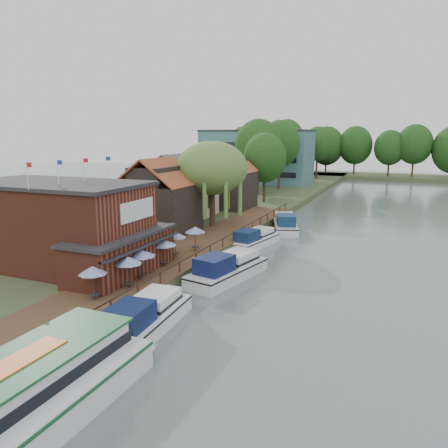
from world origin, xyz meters
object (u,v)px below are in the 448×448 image
at_px(hotel_block, 257,156).
at_px(cottage_b, 178,185).
at_px(umbrella_5, 195,239).
at_px(swan, 151,348).
at_px(cottage_a, 159,196).
at_px(umbrella_1, 128,272).
at_px(cruiser_2, 254,237).
at_px(cottage_c, 229,180).
at_px(umbrella_4, 175,244).
at_px(umbrella_2, 140,264).
at_px(willow, 212,184).
at_px(umbrella_0, 93,283).
at_px(cruiser_3, 285,221).
at_px(umbrella_3, 163,253).
at_px(cruiser_0, 145,313).
at_px(tour_boat, 4,409).
at_px(pub, 75,226).
at_px(cruiser_1, 228,265).

height_order(hotel_block, cottage_b, hotel_block).
xyz_separation_m(umbrella_5, swan, (5.69, -17.05, -2.07)).
relative_size(cottage_a, umbrella_1, 3.62).
distance_m(cruiser_2, swan, 25.07).
bearing_deg(cottage_c, umbrella_4, -77.62).
xyz_separation_m(hotel_block, umbrella_2, (14.69, -71.60, -4.86)).
relative_size(umbrella_4, umbrella_5, 1.00).
distance_m(willow, umbrella_2, 21.21).
xyz_separation_m(umbrella_0, swan, (6.31, -2.91, -2.07)).
xyz_separation_m(umbrella_1, cruiser_2, (3.15, 19.14, -1.23)).
distance_m(cottage_c, umbrella_1, 37.46).
relative_size(cruiser_2, swan, 20.18).
distance_m(cottage_c, umbrella_5, 26.50).
bearing_deg(umbrella_4, cruiser_3, 75.84).
xyz_separation_m(umbrella_3, umbrella_5, (0.26, 5.56, 0.00)).
height_order(cruiser_0, tour_boat, tour_boat).
height_order(cruiser_2, tour_boat, tour_boat).
distance_m(pub, cottage_b, 25.33).
bearing_deg(cruiser_0, willow, 101.47).
height_order(cottage_a, umbrella_1, cottage_a).
bearing_deg(willow, umbrella_1, -81.14).
distance_m(umbrella_5, cruiser_2, 8.65).
bearing_deg(umbrella_0, tour_boat, -66.13).
xyz_separation_m(hotel_block, swan, (20.55, -79.48, -6.93)).
bearing_deg(umbrella_1, cruiser_1, 58.30).
relative_size(hotel_block, cottage_b, 2.65).
xyz_separation_m(umbrella_3, tour_boat, (4.84, -20.32, -0.64)).
distance_m(cottage_a, cruiser_0, 24.68).
height_order(umbrella_1, tour_boat, umbrella_1).
height_order(cottage_c, umbrella_0, cottage_c).
distance_m(umbrella_0, umbrella_3, 8.58).
bearing_deg(umbrella_3, hotel_block, 102.12).
bearing_deg(cottage_c, umbrella_5, -74.90).
height_order(pub, cottage_c, cottage_c).
bearing_deg(cruiser_3, willow, -161.96).
bearing_deg(cruiser_0, swan, -54.41).
height_order(umbrella_0, cruiser_3, umbrella_0).
xyz_separation_m(cottage_b, umbrella_0, (10.24, -30.56, -2.96)).
distance_m(umbrella_0, umbrella_2, 4.99).
height_order(umbrella_4, cruiser_0, umbrella_4).
relative_size(cottage_b, umbrella_2, 3.91).
bearing_deg(umbrella_4, willow, 100.71).
relative_size(umbrella_2, umbrella_4, 1.03).
distance_m(hotel_block, cruiser_0, 79.78).
distance_m(pub, cottage_a, 15.05).
bearing_deg(tour_boat, willow, 102.37).
distance_m(cottage_b, cruiser_1, 25.82).
bearing_deg(cottage_c, umbrella_1, -79.14).
bearing_deg(cruiser_0, cruiser_3, 85.30).
bearing_deg(umbrella_3, umbrella_0, -92.39).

